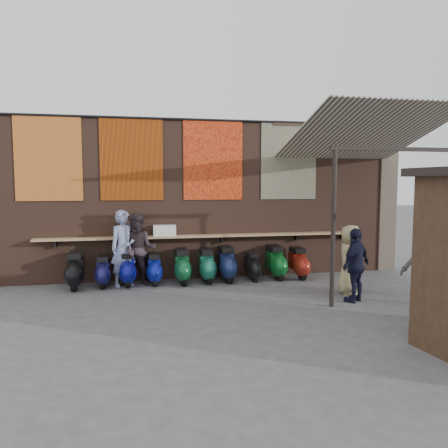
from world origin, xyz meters
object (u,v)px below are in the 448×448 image
at_px(shopper_tan, 350,260).
at_px(scooter_stool_2, 128,269).
at_px(scooter_stool_1, 103,271).
at_px(scooter_stool_8, 276,262).
at_px(scooter_stool_0, 75,271).
at_px(shelf_box, 164,231).
at_px(scooter_stool_4, 182,266).
at_px(shopper_navy, 356,265).
at_px(scooter_stool_7, 252,266).
at_px(diner_left, 124,248).
at_px(scooter_stool_9, 298,263).
at_px(scooter_stool_3, 154,269).
at_px(scooter_stool_5, 207,266).
at_px(diner_right, 139,249).
at_px(scooter_stool_6, 227,264).
at_px(shopper_grey, 431,262).

bearing_deg(shopper_tan, scooter_stool_2, 103.65).
bearing_deg(scooter_stool_1, scooter_stool_8, 0.26).
height_order(scooter_stool_1, scooter_stool_8, scooter_stool_8).
distance_m(scooter_stool_0, scooter_stool_1, 0.62).
bearing_deg(shelf_box, shopper_tan, -27.82).
xyz_separation_m(scooter_stool_0, scooter_stool_4, (2.45, 0.04, -0.01)).
bearing_deg(shopper_navy, scooter_stool_7, -88.95).
bearing_deg(diner_left, scooter_stool_9, -23.64).
height_order(shelf_box, scooter_stool_7, shelf_box).
height_order(shelf_box, scooter_stool_4, shelf_box).
bearing_deg(shopper_navy, scooter_stool_3, -63.13).
height_order(scooter_stool_0, diner_left, diner_left).
relative_size(shelf_box, scooter_stool_0, 0.62).
bearing_deg(scooter_stool_3, scooter_stool_1, -179.29).
distance_m(scooter_stool_5, diner_left, 2.02).
xyz_separation_m(scooter_stool_0, scooter_stool_3, (1.79, 0.08, -0.05)).
height_order(diner_left, diner_right, diner_left).
bearing_deg(scooter_stool_7, scooter_stool_2, 179.16).
bearing_deg(scooter_stool_2, scooter_stool_1, -178.05).
bearing_deg(shopper_navy, shopper_tan, -138.76).
bearing_deg(shopper_navy, diner_right, -60.57).
relative_size(scooter_stool_5, diner_right, 0.49).
bearing_deg(scooter_stool_6, scooter_stool_8, 0.13).
bearing_deg(scooter_stool_2, shopper_tan, -20.59).
bearing_deg(shelf_box, scooter_stool_0, -170.76).
height_order(scooter_stool_4, shopper_navy, shopper_navy).
height_order(scooter_stool_1, scooter_stool_9, scooter_stool_9).
distance_m(scooter_stool_6, diner_right, 2.17).
xyz_separation_m(shopper_navy, shopper_tan, (0.19, 0.62, 0.00)).
bearing_deg(scooter_stool_2, shopper_grey, -26.02).
distance_m(scooter_stool_5, shopper_grey, 4.97).
xyz_separation_m(shelf_box, diner_left, (-0.96, -0.30, -0.36)).
bearing_deg(scooter_stool_0, scooter_stool_1, 5.80).
height_order(diner_right, shopper_navy, diner_right).
xyz_separation_m(shelf_box, diner_right, (-0.63, -0.30, -0.40)).
distance_m(scooter_stool_5, shopper_navy, 3.61).
bearing_deg(scooter_stool_9, shopper_tan, -73.43).
height_order(scooter_stool_5, scooter_stool_9, scooter_stool_5).
xyz_separation_m(scooter_stool_0, diner_left, (1.10, 0.04, 0.48)).
distance_m(shelf_box, scooter_stool_5, 1.34).
distance_m(scooter_stool_8, shopper_grey, 3.69).
height_order(scooter_stool_6, shopper_grey, shopper_grey).
relative_size(shopper_navy, shopper_grey, 0.88).
bearing_deg(scooter_stool_3, scooter_stool_0, -177.55).
height_order(scooter_stool_2, scooter_stool_4, scooter_stool_4).
relative_size(scooter_stool_6, diner_left, 0.49).
bearing_deg(shopper_tan, scooter_stool_5, 92.65).
distance_m(shopper_navy, shopper_tan, 0.64).
xyz_separation_m(scooter_stool_2, diner_left, (-0.08, -0.05, 0.51)).
xyz_separation_m(scooter_stool_0, shopper_tan, (5.93, -1.70, 0.34)).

